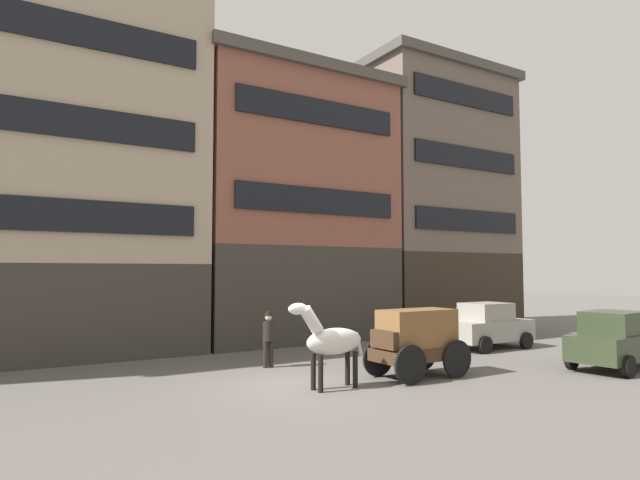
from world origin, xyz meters
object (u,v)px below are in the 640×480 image
Objects in this scene: cargo_wagon at (416,338)px; fire_hydrant_curbside at (390,334)px; draft_horse at (331,341)px; sedan_light at (488,326)px; pedestrian_officer at (268,337)px; sedan_dark at (616,340)px.

fire_hydrant_curbside is (3.66, 5.78, -0.72)m from cargo_wagon.
fire_hydrant_curbside is at bearing 57.70° from cargo_wagon.
sedan_light is at bearing 17.10° from draft_horse.
fire_hydrant_curbside is at bearing 17.45° from pedestrian_officer.
sedan_dark is at bearing -71.80° from fire_hydrant_curbside.
draft_horse is 2.83× the size of fire_hydrant_curbside.
fire_hydrant_curbside is (6.69, 2.10, -0.55)m from pedestrian_officer.
draft_horse is 8.82m from fire_hydrant_curbside.
cargo_wagon is at bearing -50.45° from pedestrian_officer.
sedan_light is at bearing 89.63° from sedan_dark.
sedan_light is 9.42m from pedestrian_officer.
pedestrian_officer is at bearing -162.55° from fire_hydrant_curbside.
sedan_dark is 8.53m from fire_hydrant_curbside.
pedestrian_officer is 7.04m from fire_hydrant_curbside.
sedan_light is at bearing -47.36° from fire_hydrant_curbside.
pedestrian_officer is (-3.04, 3.68, -0.17)m from cargo_wagon.
cargo_wagon is 0.76× the size of sedan_dark.
cargo_wagon is 0.79× the size of sedan_light.
sedan_light is 4.00m from fire_hydrant_curbside.
draft_horse reaches higher than fire_hydrant_curbside.
sedan_dark is 5.17m from sedan_light.
cargo_wagon is 1.25× the size of draft_horse.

